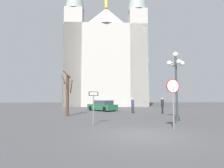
{
  "coord_description": "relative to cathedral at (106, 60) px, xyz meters",
  "views": [
    {
      "loc": [
        -2.19,
        -8.23,
        1.73
      ],
      "look_at": [
        0.02,
        16.01,
        3.68
      ],
      "focal_mm": 28.03,
      "sensor_mm": 36.0,
      "label": 1
    }
  ],
  "objects": [
    {
      "name": "pedestrian_walking",
      "position": [
        2.01,
        -19.36,
        -9.28
      ],
      "size": [
        0.32,
        0.32,
        1.72
      ],
      "color": "black",
      "rests_on": "ground"
    },
    {
      "name": "bare_tree",
      "position": [
        -4.99,
        -21.86,
        -8.18
      ],
      "size": [
        1.22,
        1.21,
        4.38
      ],
      "color": "#473323",
      "rests_on": "ground"
    },
    {
      "name": "cathedral",
      "position": [
        0.0,
        0.0,
        0.0
      ],
      "size": [
        17.6,
        13.8,
        33.94
      ],
      "color": "#ADA89E",
      "rests_on": "ground"
    },
    {
      "name": "one_way_arrow_sign",
      "position": [
        -2.36,
        -27.73,
        -8.93
      ],
      "size": [
        0.62,
        0.31,
        2.14
      ],
      "color": "slate",
      "rests_on": "ground"
    },
    {
      "name": "ground_plane",
      "position": [
        -0.01,
        -31.03,
        -10.33
      ],
      "size": [
        120.0,
        120.0,
        0.0
      ],
      "primitive_type": "plane",
      "color": "#424244"
    },
    {
      "name": "street_lamp",
      "position": [
        3.94,
        -26.4,
        -6.73
      ],
      "size": [
        1.41,
        1.41,
        5.31
      ],
      "color": "#2D3833",
      "rests_on": "ground"
    },
    {
      "name": "parked_car_near_green",
      "position": [
        -1.35,
        -15.43,
        -9.66
      ],
      "size": [
        4.1,
        4.56,
        1.41
      ],
      "color": "#1E5B38",
      "rests_on": "ground"
    },
    {
      "name": "pedestrian_standing",
      "position": [
        5.11,
        -20.43,
        -9.25
      ],
      "size": [
        0.32,
        0.32,
        1.76
      ],
      "color": "black",
      "rests_on": "ground"
    },
    {
      "name": "stop_sign",
      "position": [
        2.12,
        -29.78,
        -8.35
      ],
      "size": [
        0.8,
        0.15,
        2.8
      ],
      "color": "slate",
      "rests_on": "ground"
    }
  ]
}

